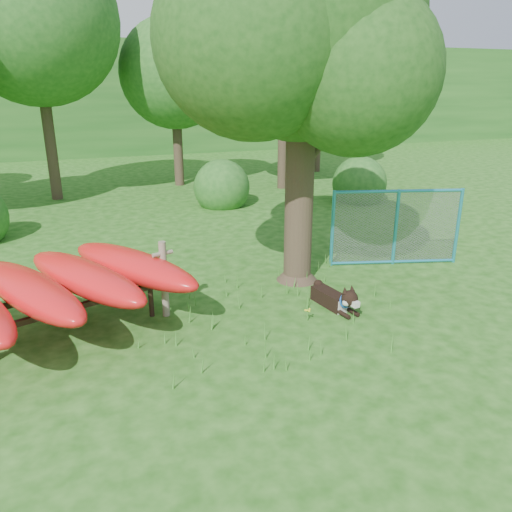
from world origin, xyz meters
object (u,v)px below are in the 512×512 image
object	(u,v)px
husky_dog	(337,299)
fence_section	(396,227)
oak_tree	(301,34)
kayak_rack	(58,284)

from	to	relation	value
husky_dog	fence_section	world-z (taller)	fence_section
oak_tree	kayak_rack	xyz separation A→B (m)	(-4.39, -0.77, -3.72)
husky_dog	kayak_rack	bearing A→B (deg)	161.21
kayak_rack	husky_dog	size ratio (longest dim) A/B	3.57
kayak_rack	oak_tree	bearing A→B (deg)	-9.66
oak_tree	husky_dog	size ratio (longest dim) A/B	5.51
kayak_rack	fence_section	bearing A→B (deg)	-12.54
husky_dog	fence_section	bearing A→B (deg)	25.52
kayak_rack	fence_section	world-z (taller)	fence_section
husky_dog	oak_tree	bearing A→B (deg)	84.26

